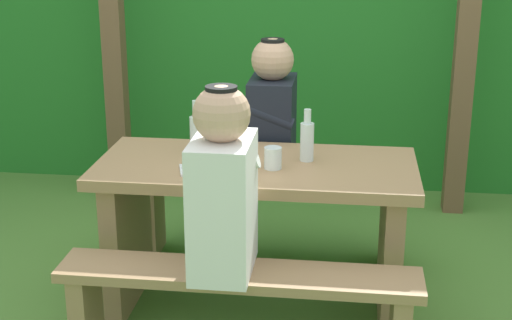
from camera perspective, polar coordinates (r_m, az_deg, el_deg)
ground_plane at (r=3.58m, az=0.00°, el=-10.96°), size 12.00×12.00×0.00m
hedge_backdrop at (r=5.24m, az=2.94°, el=11.32°), size 6.40×0.85×2.24m
pergola_post_left at (r=4.73m, az=-10.69°, el=8.54°), size 0.12×0.12×1.95m
pergola_post_right at (r=4.56m, az=15.52°, el=7.83°), size 0.12×0.12×1.95m
picnic_table at (r=3.37m, az=0.00°, el=-3.80°), size 1.40×0.64×0.70m
bench_near at (r=2.97m, az=-1.32°, el=-10.53°), size 1.40×0.24×0.45m
bench_far at (r=3.92m, az=0.98°, el=-3.10°), size 1.40×0.24×0.45m
person_white_shirt at (r=2.79m, az=-2.52°, el=-2.13°), size 0.25×0.35×0.72m
person_black_coat at (r=3.78m, az=1.23°, el=3.36°), size 0.25×0.35×0.72m
drinking_glass at (r=3.21m, az=1.29°, el=0.15°), size 0.08×0.08×0.09m
bottle_left at (r=3.42m, az=-4.51°, el=2.13°), size 0.06×0.06×0.24m
bottle_right at (r=3.31m, az=3.88°, el=1.54°), size 0.06×0.06×0.23m
cell_phone at (r=3.21m, az=-5.14°, el=-0.75°), size 0.10×0.15×0.01m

